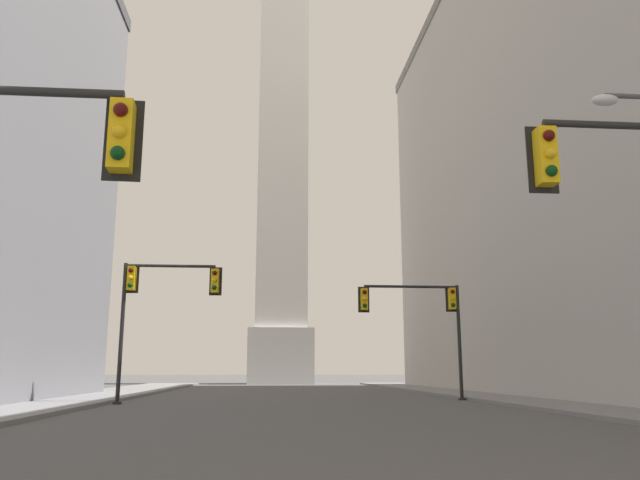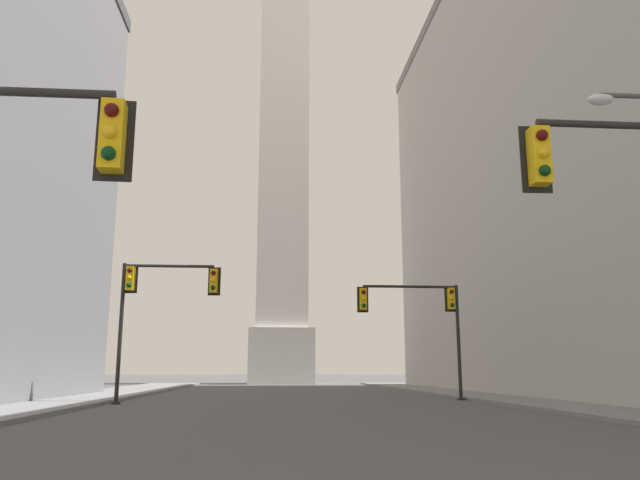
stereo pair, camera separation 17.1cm
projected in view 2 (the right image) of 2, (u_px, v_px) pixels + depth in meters
The scene contains 5 objects.
sidewalk_left at pixel (31, 406), 25.23m from camera, with size 5.00×81.20×0.15m, color slate.
sidewalk_right at pixel (554, 403), 26.99m from camera, with size 5.00×81.20×0.15m, color slate.
obelisk at pixel (284, 103), 75.08m from camera, with size 7.10×7.10×68.87m.
traffic_light_mid_left at pixel (155, 296), 28.55m from camera, with size 4.59×0.52×6.31m.
traffic_light_mid_right at pixel (424, 311), 31.92m from camera, with size 5.36×0.50×5.80m.
Camera 2 is at (-1.42, -2.58, 1.49)m, focal length 35.00 mm.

